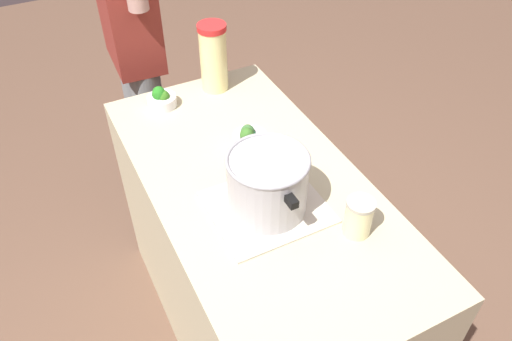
{
  "coord_description": "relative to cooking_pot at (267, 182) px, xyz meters",
  "views": [
    {
      "loc": [
        -1.05,
        0.53,
        2.01
      ],
      "look_at": [
        0.0,
        0.0,
        0.94
      ],
      "focal_mm": 35.38,
      "sensor_mm": 36.0,
      "label": 1
    }
  ],
  "objects": [
    {
      "name": "broccoli_bowl_front",
      "position": [
        0.66,
        0.11,
        -0.08
      ],
      "size": [
        0.11,
        0.11,
        0.08
      ],
      "color": "silver",
      "rests_on": "counter_slab"
    },
    {
      "name": "broccoli_bowl_center",
      "position": [
        0.3,
        -0.09,
        -0.08
      ],
      "size": [
        0.12,
        0.12,
        0.08
      ],
      "color": "silver",
      "rests_on": "counter_slab"
    },
    {
      "name": "ground_plane",
      "position": [
        0.12,
        -0.02,
        -1.0
      ],
      "size": [
        8.0,
        8.0,
        0.0
      ],
      "primitive_type": "plane",
      "color": "brown"
    },
    {
      "name": "dish_cloth",
      "position": [
        -0.0,
        0.0,
        -0.1
      ],
      "size": [
        0.31,
        0.34,
        0.01
      ],
      "primitive_type": "cube",
      "color": "beige",
      "rests_on": "counter_slab"
    },
    {
      "name": "person_cook",
      "position": [
        1.12,
        0.08,
        -0.07
      ],
      "size": [
        0.5,
        0.22,
        1.67
      ],
      "color": "slate",
      "rests_on": "ground_plane"
    },
    {
      "name": "counter_slab",
      "position": [
        0.12,
        -0.02,
        -0.55
      ],
      "size": [
        1.31,
        0.66,
        0.89
      ],
      "primitive_type": "cube",
      "color": "#BCB38E",
      "rests_on": "ground_plane"
    },
    {
      "name": "lemonade_pitcher",
      "position": [
        0.68,
        -0.13,
        0.03
      ],
      "size": [
        0.11,
        0.11,
        0.27
      ],
      "color": "#F7EB9B",
      "rests_on": "counter_slab"
    },
    {
      "name": "mason_jar",
      "position": [
        -0.2,
        -0.19,
        -0.05
      ],
      "size": [
        0.08,
        0.08,
        0.12
      ],
      "color": "beige",
      "rests_on": "counter_slab"
    },
    {
      "name": "cooking_pot",
      "position": [
        0.0,
        0.0,
        0.0
      ],
      "size": [
        0.31,
        0.24,
        0.19
      ],
      "color": "#B7B7BC",
      "rests_on": "dish_cloth"
    }
  ]
}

